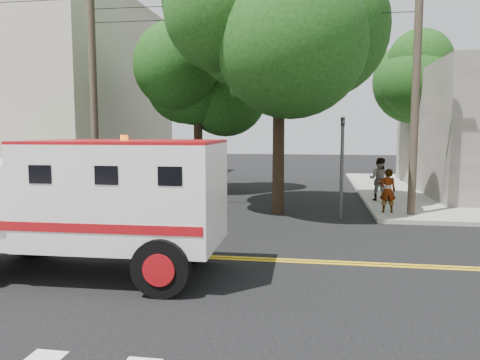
# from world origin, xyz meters

# --- Properties ---
(ground) EXTENTS (100.00, 100.00, 0.00)m
(ground) POSITION_xyz_m (0.00, 0.00, 0.00)
(ground) COLOR black
(ground) RESTS_ON ground
(sidewalk_nw) EXTENTS (17.00, 17.00, 0.15)m
(sidewalk_nw) POSITION_xyz_m (-13.50, 13.50, 0.07)
(sidewalk_nw) COLOR gray
(sidewalk_nw) RESTS_ON ground
(building_left) EXTENTS (16.00, 14.00, 10.00)m
(building_left) POSITION_xyz_m (-15.50, 15.00, 5.15)
(building_left) COLOR beige
(building_left) RESTS_ON sidewalk_nw
(utility_pole_left) EXTENTS (0.28, 0.28, 9.00)m
(utility_pole_left) POSITION_xyz_m (-5.60, 6.00, 4.50)
(utility_pole_left) COLOR #382D23
(utility_pole_left) RESTS_ON ground
(utility_pole_right) EXTENTS (0.28, 0.28, 9.00)m
(utility_pole_right) POSITION_xyz_m (6.30, 6.20, 4.50)
(utility_pole_right) COLOR #382D23
(utility_pole_right) RESTS_ON ground
(tree_main) EXTENTS (6.08, 5.70, 9.85)m
(tree_main) POSITION_xyz_m (1.94, 6.21, 7.20)
(tree_main) COLOR black
(tree_main) RESTS_ON ground
(tree_left) EXTENTS (4.48, 4.20, 7.70)m
(tree_left) POSITION_xyz_m (-2.68, 11.79, 5.73)
(tree_left) COLOR black
(tree_left) RESTS_ON ground
(tree_right) EXTENTS (4.80, 4.50, 8.20)m
(tree_right) POSITION_xyz_m (8.84, 15.77, 6.09)
(tree_right) COLOR black
(tree_right) RESTS_ON ground
(traffic_signal) EXTENTS (0.15, 0.18, 3.60)m
(traffic_signal) POSITION_xyz_m (3.80, 5.60, 2.23)
(traffic_signal) COLOR #3F3F42
(traffic_signal) RESTS_ON ground
(accessibility_sign) EXTENTS (0.45, 0.10, 2.02)m
(accessibility_sign) POSITION_xyz_m (-6.20, 6.17, 1.37)
(accessibility_sign) COLOR #3F3F42
(accessibility_sign) RESTS_ON ground
(palm_planter) EXTENTS (3.52, 2.63, 2.36)m
(palm_planter) POSITION_xyz_m (-7.44, 6.62, 1.65)
(palm_planter) COLOR #1E3314
(palm_planter) RESTS_ON sidewalk_nw
(armored_truck) EXTENTS (6.51, 2.74, 2.94)m
(armored_truck) POSITION_xyz_m (-1.96, -1.72, 1.67)
(armored_truck) COLOR silver
(armored_truck) RESTS_ON ground
(pedestrian_a) EXTENTS (0.60, 0.41, 1.61)m
(pedestrian_a) POSITION_xyz_m (5.50, 6.42, 0.95)
(pedestrian_a) COLOR gray
(pedestrian_a) RESTS_ON sidewalk_ne
(pedestrian_b) EXTENTS (1.10, 1.01, 1.83)m
(pedestrian_b) POSITION_xyz_m (5.58, 9.41, 1.07)
(pedestrian_b) COLOR gray
(pedestrian_b) RESTS_ON sidewalk_ne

